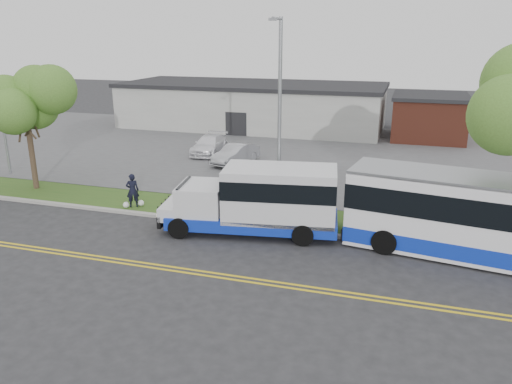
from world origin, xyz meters
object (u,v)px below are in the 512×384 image
(streetlight_near, at_px, (279,114))
(parked_car_b, at_px, (209,145))
(shuttle_bus, at_px, (262,198))
(transit_bus, at_px, (503,221))
(pedestrian, at_px, (133,190))
(tree_west, at_px, (25,103))
(parked_car_a, at_px, (236,154))

(streetlight_near, height_order, parked_car_b, streetlight_near)
(parked_car_b, bearing_deg, shuttle_bus, -62.84)
(transit_bus, distance_m, pedestrian, 17.58)
(tree_west, height_order, parked_car_b, tree_west)
(parked_car_a, bearing_deg, streetlight_near, -43.28)
(tree_west, height_order, shuttle_bus, tree_west)
(streetlight_near, xyz_separation_m, parked_car_a, (-5.62, 9.58, -4.44))
(shuttle_bus, distance_m, transit_bus, 10.05)
(tree_west, distance_m, parked_car_a, 13.77)
(streetlight_near, bearing_deg, tree_west, 178.20)
(shuttle_bus, relative_size, pedestrian, 4.68)
(pedestrian, xyz_separation_m, parked_car_b, (-0.91, 12.79, -0.22))
(parked_car_a, distance_m, parked_car_b, 3.81)
(streetlight_near, height_order, pedestrian, streetlight_near)
(parked_car_a, xyz_separation_m, parked_car_b, (-2.98, 2.38, -0.01))
(pedestrian, relative_size, parked_car_a, 0.43)
(transit_bus, xyz_separation_m, parked_car_a, (-15.45, 11.70, -0.94))
(streetlight_near, xyz_separation_m, pedestrian, (-7.69, -0.83, -4.23))
(tree_west, relative_size, parked_car_a, 1.65)
(pedestrian, bearing_deg, parked_car_a, -132.55)
(tree_west, bearing_deg, transit_bus, -5.98)
(streetlight_near, relative_size, parked_car_a, 2.26)
(tree_west, bearing_deg, streetlight_near, -1.80)
(transit_bus, height_order, parked_car_b, transit_bus)
(parked_car_a, bearing_deg, transit_bus, -20.84)
(tree_west, height_order, pedestrian, tree_west)
(tree_west, relative_size, transit_bus, 0.55)
(streetlight_near, relative_size, pedestrian, 5.24)
(parked_car_b, bearing_deg, tree_west, -122.94)
(parked_car_a, bearing_deg, pedestrian, -84.95)
(streetlight_near, distance_m, shuttle_bus, 4.09)
(shuttle_bus, height_order, transit_bus, transit_bus)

